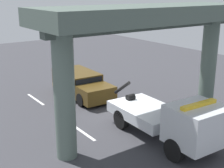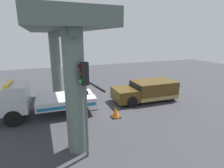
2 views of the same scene
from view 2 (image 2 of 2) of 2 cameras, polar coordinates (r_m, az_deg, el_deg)
ground_plane at (r=13.52m, az=-7.08°, el=-7.89°), size 60.00×40.00×0.10m
lane_stripe_west at (r=18.23m, az=9.01°, el=-1.74°), size 2.60×0.16×0.01m
lane_stripe_mid at (r=16.10m, az=-9.72°, el=-4.01°), size 2.60×0.16×0.01m
lane_stripe_east at (r=16.07m, az=-31.21°, el=-6.07°), size 2.60×0.16×0.01m
tow_truck_white at (r=12.76m, az=-23.23°, el=-4.42°), size 7.30×2.64×2.46m
towed_van_green at (r=15.15m, az=11.15°, el=-2.21°), size 5.28×2.40×1.58m
overpass_structure at (r=12.16m, az=-16.37°, el=14.52°), size 3.60×11.22×6.26m
traffic_light_near at (r=7.31m, az=-8.64°, el=-1.97°), size 0.39×0.32×4.19m
traffic_cone_orange at (r=11.89m, az=1.18°, el=-9.00°), size 0.60×0.60×0.71m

